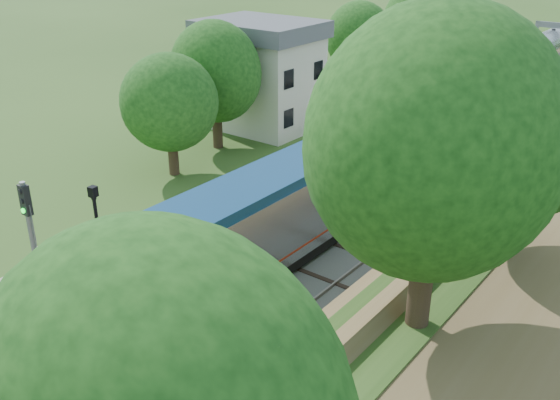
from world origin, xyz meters
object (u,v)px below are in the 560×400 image
Objects in this scene: station_building at (261,74)px; signal_farside at (495,154)px; lamppost_far at (100,246)px; signal_platform at (34,247)px.

station_building is 1.36× the size of signal_farside.
lamppost_far is 19.44m from signal_farside.
lamppost_far is 3.96m from signal_platform.
station_building is 1.36× the size of signal_platform.
station_building is 1.81× the size of lamppost_far.
signal_platform is at bearing -72.68° from lamppost_far.
station_building is at bearing 113.87° from lamppost_far.
station_building reaches higher than signal_platform.
signal_platform reaches higher than signal_farside.
signal_platform reaches higher than lamppost_far.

